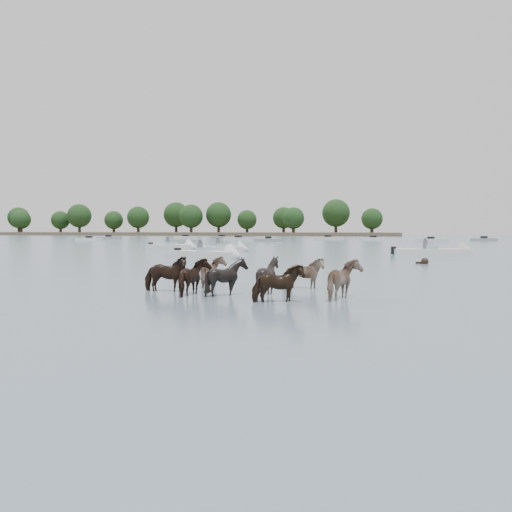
# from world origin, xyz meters

# --- Properties ---
(ground) EXTENTS (400.00, 400.00, 0.00)m
(ground) POSITION_xyz_m (0.00, 0.00, 0.00)
(ground) COLOR slate
(ground) RESTS_ON ground
(shoreline) EXTENTS (160.00, 30.00, 1.00)m
(shoreline) POSITION_xyz_m (-70.00, 150.00, 0.50)
(shoreline) COLOR #4C4233
(shoreline) RESTS_ON ground
(pony_herd) EXTENTS (7.01, 4.44, 1.27)m
(pony_herd) POSITION_xyz_m (0.55, 0.91, 0.48)
(pony_herd) COLOR black
(pony_herd) RESTS_ON ground
(swimming_pony) EXTENTS (0.72, 0.44, 0.44)m
(swimming_pony) POSITION_xyz_m (6.83, 16.46, 0.10)
(swimming_pony) COLOR black
(swimming_pony) RESTS_ON ground
(motorboat_a) EXTENTS (4.65, 2.11, 1.92)m
(motorboat_a) POSITION_xyz_m (-8.58, 28.98, 0.23)
(motorboat_a) COLOR silver
(motorboat_a) RESTS_ON ground
(motorboat_b) EXTENTS (5.55, 2.99, 1.92)m
(motorboat_b) POSITION_xyz_m (-6.58, 18.89, 0.23)
(motorboat_b) COLOR silver
(motorboat_b) RESTS_ON ground
(motorboat_c) EXTENTS (6.35, 2.91, 1.92)m
(motorboat_c) POSITION_xyz_m (8.90, 27.20, 0.22)
(motorboat_c) COLOR silver
(motorboat_c) RESTS_ON ground
(motorboat_f) EXTENTS (5.59, 2.38, 1.92)m
(motorboat_f) POSITION_xyz_m (-15.19, 32.98, 0.23)
(motorboat_f) COLOR silver
(motorboat_f) RESTS_ON ground
(distant_flotilla) EXTENTS (105.19, 28.35, 0.93)m
(distant_flotilla) POSITION_xyz_m (-1.55, 78.90, 0.26)
(distant_flotilla) COLOR gray
(distant_flotilla) RESTS_ON ground
(treeline) EXTENTS (148.98, 23.26, 11.84)m
(treeline) POSITION_xyz_m (-70.21, 149.11, 6.37)
(treeline) COLOR #382619
(treeline) RESTS_ON ground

